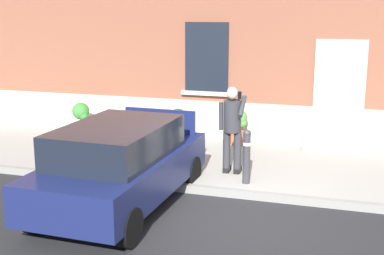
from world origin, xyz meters
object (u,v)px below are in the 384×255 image
(planter_terracotta, at_px, (239,126))
(planter_olive, at_px, (81,118))
(bollard_near_person, at_px, (247,155))
(hatchback_car_navy, at_px, (121,164))
(person_on_phone, at_px, (232,124))
(planter_cream, at_px, (178,125))
(bollard_far_left, at_px, (100,142))

(planter_terracotta, bearing_deg, planter_olive, -175.33)
(planter_terracotta, bearing_deg, bollard_near_person, -74.91)
(hatchback_car_navy, relative_size, person_on_phone, 2.35)
(planter_terracotta, bearing_deg, hatchback_car_navy, -104.58)
(bollard_near_person, relative_size, person_on_phone, 0.60)
(planter_olive, height_order, planter_terracotta, same)
(hatchback_car_navy, relative_size, planter_olive, 4.79)
(planter_cream, bearing_deg, planter_olive, 179.18)
(person_on_phone, xyz_separation_m, planter_terracotta, (-0.36, 2.32, -0.55))
(hatchback_car_navy, height_order, planter_terracotta, hatchback_car_navy)
(hatchback_car_navy, xyz_separation_m, bollard_near_person, (1.89, 1.47, -0.08))
(hatchback_car_navy, height_order, planter_cream, hatchback_car_navy)
(bollard_far_left, relative_size, planter_olive, 1.22)
(bollard_far_left, distance_m, planter_olive, 3.10)
(planter_olive, bearing_deg, planter_cream, -0.82)
(planter_cream, bearing_deg, planter_terracotta, 14.64)
(person_on_phone, height_order, planter_terracotta, person_on_phone)
(hatchback_car_navy, xyz_separation_m, planter_cream, (-0.30, 3.95, -0.18))
(bollard_near_person, distance_m, bollard_far_left, 3.04)
(person_on_phone, xyz_separation_m, planter_cream, (-1.78, 1.95, -0.55))
(planter_olive, relative_size, planter_terracotta, 1.00)
(person_on_phone, bearing_deg, planter_terracotta, 91.16)
(planter_cream, distance_m, planter_terracotta, 1.47)
(planter_olive, xyz_separation_m, planter_terracotta, (4.07, 0.33, 0.00))
(hatchback_car_navy, height_order, person_on_phone, person_on_phone)
(hatchback_car_navy, distance_m, planter_cream, 3.96)
(planter_olive, xyz_separation_m, planter_cream, (2.65, -0.04, 0.00))
(bollard_near_person, distance_m, person_on_phone, 0.80)
(person_on_phone, bearing_deg, hatchback_car_navy, -134.47)
(bollard_near_person, xyz_separation_m, planter_terracotta, (-0.77, 2.85, -0.11))
(person_on_phone, relative_size, planter_cream, 2.04)
(bollard_far_left, relative_size, planter_terracotta, 1.22)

